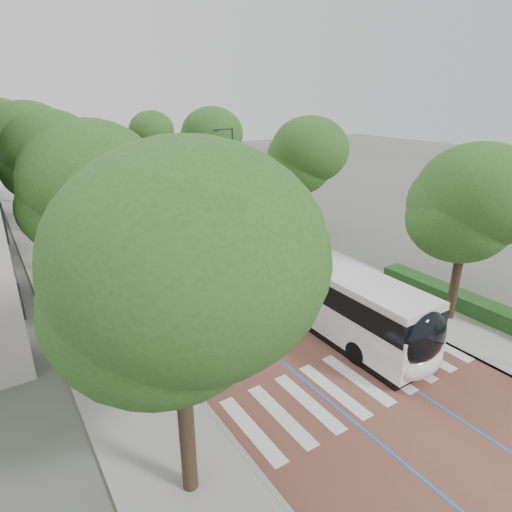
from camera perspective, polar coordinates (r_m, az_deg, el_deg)
The scene contains 18 objects.
ground at distance 17.58m, azimuth 15.22°, elevation -17.48°, with size 160.00×160.00×0.00m, color #51544C.
road at distance 51.03m, azimuth -20.13°, elevation 7.56°, with size 11.00×140.00×0.02m, color brown.
sidewalk_left at distance 49.95m, azimuth -28.49°, elevation 6.09°, with size 4.00×140.00×0.12m, color gray.
sidewalk_right at distance 53.13m, azimuth -12.23°, elevation 8.90°, with size 4.00×140.00×0.12m, color gray.
kerb_left at distance 50.12m, azimuth -26.35°, elevation 6.50°, with size 0.20×140.00×0.14m, color gray.
kerb_right at distance 52.50m, azimuth -14.18°, elevation 8.60°, with size 0.20×140.00×0.14m, color gray.
zebra_crossing at distance 18.20m, azimuth 13.28°, elevation -15.68°, with size 10.55×3.60×0.01m.
lane_line_left at distance 50.71m, azimuth -21.88°, elevation 7.27°, with size 0.12×126.00×0.01m, color blue.
lane_line_right at distance 51.39m, azimuth -18.40°, elevation 7.87°, with size 0.12×126.00×0.01m, color blue.
hedge at distance 24.07m, azimuth 30.25°, elevation -7.21°, with size 1.20×14.00×0.80m, color #153B14.
streetlight_far at distance 35.82m, azimuth -3.34°, elevation 11.44°, with size 1.82×0.20×8.00m.
lamp_post_left at distance 18.57m, azimuth -15.85°, elevation -0.69°, with size 0.14×0.14×8.00m, color #323234.
trees_left at distance 35.43m, azimuth -28.02°, elevation 12.32°, with size 6.49×61.48×9.66m.
trees_right at distance 36.17m, azimuth -1.85°, elevation 13.69°, with size 5.71×47.55×9.01m.
lead_bus at distance 23.03m, azimuth 4.73°, elevation -2.37°, with size 2.74×18.43×3.20m.
bus_queued_0 at distance 36.33m, azimuth -10.45°, elevation 6.10°, with size 2.81×12.45×3.20m.
bus_queued_1 at distance 48.28m, azimuth -16.84°, elevation 9.21°, with size 2.64×12.42×3.20m.
bus_queued_2 at distance 60.45m, azimuth -20.24°, elevation 11.04°, with size 3.07×12.50×3.20m.
Camera 1 is at (-10.90, -8.69, 10.72)m, focal length 30.00 mm.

